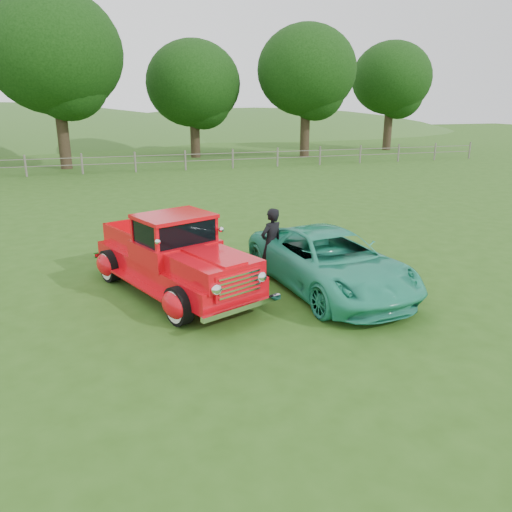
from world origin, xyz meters
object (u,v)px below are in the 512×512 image
object	(u,v)px
teal_sedan	(330,261)
man	(271,244)
tree_near_west	(54,52)
red_pickup	(175,258)
tree_mid_east	(307,71)
tree_far_east	(392,78)
tree_near_east	(193,84)

from	to	relation	value
teal_sedan	man	xyz separation A→B (m)	(-0.99, 1.13, 0.19)
tree_near_west	red_pickup	bearing A→B (deg)	-82.10
tree_mid_east	red_pickup	world-z (taller)	tree_mid_east
red_pickup	tree_mid_east	bearing A→B (deg)	39.58
tree_far_east	red_pickup	size ratio (longest dim) A/B	1.68
tree_near_west	teal_sedan	xyz separation A→B (m)	(6.55, -24.12, -6.13)
tree_near_east	red_pickup	bearing A→B (deg)	-101.97
tree_near_west	teal_sedan	size ratio (longest dim) A/B	2.18
tree_near_east	man	world-z (taller)	tree_near_east
tree_near_east	tree_mid_east	bearing A→B (deg)	-14.04
tree_far_east	red_pickup	bearing A→B (deg)	-128.89
tree_near_east	tree_mid_east	xyz separation A→B (m)	(8.00, -2.00, 0.93)
tree_near_east	red_pickup	distance (m)	28.19
man	tree_far_east	bearing A→B (deg)	-150.07
tree_near_east	tree_far_east	distance (m)	17.04
tree_near_east	teal_sedan	world-z (taller)	tree_near_east
tree_far_east	man	distance (m)	35.02
tree_mid_east	teal_sedan	distance (m)	28.67
tree_near_east	red_pickup	world-z (taller)	tree_near_east
tree_near_east	man	distance (m)	27.56
teal_sedan	man	bearing A→B (deg)	125.51
red_pickup	teal_sedan	world-z (taller)	red_pickup
man	tree_mid_east	bearing A→B (deg)	-138.53
tree_near_east	tree_far_east	bearing A→B (deg)	3.37
tree_far_east	man	size ratio (longest dim) A/B	5.20
tree_far_east	tree_mid_east	bearing A→B (deg)	-161.57
red_pickup	teal_sedan	distance (m)	3.44
tree_far_east	red_pickup	world-z (taller)	tree_far_east
red_pickup	teal_sedan	size ratio (longest dim) A/B	1.10
tree_near_west	teal_sedan	bearing A→B (deg)	-74.81
tree_near_west	teal_sedan	world-z (taller)	tree_near_west
tree_near_east	teal_sedan	size ratio (longest dim) A/B	1.74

